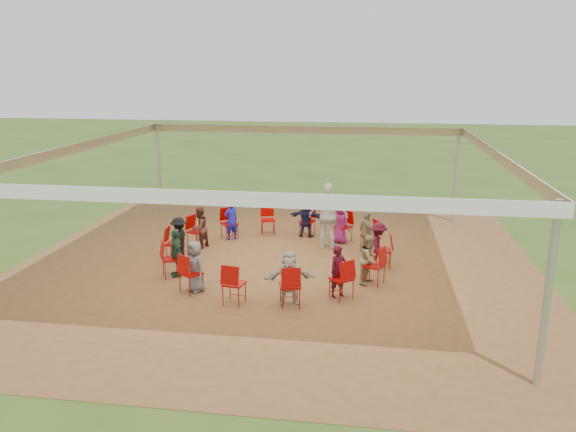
# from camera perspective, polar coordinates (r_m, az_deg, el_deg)

# --- Properties ---
(ground) EXTENTS (80.00, 80.00, 0.00)m
(ground) POSITION_cam_1_polar(r_m,az_deg,el_deg) (14.39, -1.13, -4.88)
(ground) COLOR #335119
(ground) RESTS_ON ground
(dirt_patch) EXTENTS (13.00, 13.00, 0.00)m
(dirt_patch) POSITION_cam_1_polar(r_m,az_deg,el_deg) (14.39, -1.13, -4.86)
(dirt_patch) COLOR brown
(dirt_patch) RESTS_ON ground
(tent) EXTENTS (10.33, 10.33, 3.00)m
(tent) POSITION_cam_1_polar(r_m,az_deg,el_deg) (13.78, -1.18, 4.45)
(tent) COLOR #B2B2B7
(tent) RESTS_ON ground
(chair_0) EXTENTS (0.46, 0.44, 0.90)m
(chair_0) POSITION_cam_1_polar(r_m,az_deg,el_deg) (14.18, 9.60, -3.47)
(chair_0) COLOR #A00400
(chair_0) RESTS_ON ground
(chair_1) EXTENTS (0.59, 0.58, 0.90)m
(chair_1) POSITION_cam_1_polar(r_m,az_deg,el_deg) (15.27, 8.36, -2.11)
(chair_1) COLOR #A00400
(chair_1) RESTS_ON ground
(chair_2) EXTENTS (0.60, 0.60, 0.90)m
(chair_2) POSITION_cam_1_polar(r_m,az_deg,el_deg) (16.14, 5.62, -1.10)
(chair_2) COLOR #A00400
(chair_2) RESTS_ON ground
(chair_3) EXTENTS (0.49, 0.51, 0.90)m
(chair_3) POSITION_cam_1_polar(r_m,az_deg,el_deg) (16.67, 1.97, -0.52)
(chair_3) COLOR #A00400
(chair_3) RESTS_ON ground
(chair_4) EXTENTS (0.52, 0.54, 0.90)m
(chair_4) POSITION_cam_1_polar(r_m,az_deg,el_deg) (16.79, -2.06, -0.41)
(chair_4) COLOR #A00400
(chair_4) RESTS_ON ground
(chair_5) EXTENTS (0.61, 0.61, 0.90)m
(chair_5) POSITION_cam_1_polar(r_m,az_deg,el_deg) (16.48, -5.98, -0.77)
(chair_5) COLOR #A00400
(chair_5) RESTS_ON ground
(chair_6) EXTENTS (0.57, 0.56, 0.90)m
(chair_6) POSITION_cam_1_polar(r_m,az_deg,el_deg) (15.79, -9.28, -1.58)
(chair_6) COLOR #A00400
(chair_6) RESTS_ON ground
(chair_7) EXTENTS (0.46, 0.44, 0.90)m
(chair_7) POSITION_cam_1_polar(r_m,az_deg,el_deg) (14.80, -11.41, -2.79)
(chair_7) COLOR #A00400
(chair_7) RESTS_ON ground
(chair_8) EXTENTS (0.59, 0.58, 0.90)m
(chair_8) POSITION_cam_1_polar(r_m,az_deg,el_deg) (13.68, -11.77, -4.26)
(chair_8) COLOR #A00400
(chair_8) RESTS_ON ground
(chair_9) EXTENTS (0.60, 0.60, 0.90)m
(chair_9) POSITION_cam_1_polar(r_m,az_deg,el_deg) (12.64, -9.82, -5.76)
(chair_9) COLOR #A00400
(chair_9) RESTS_ON ground
(chair_10) EXTENTS (0.49, 0.51, 0.90)m
(chair_10) POSITION_cam_1_polar(r_m,az_deg,el_deg) (11.93, -5.51, -6.87)
(chair_10) COLOR #A00400
(chair_10) RESTS_ON ground
(chair_11) EXTENTS (0.52, 0.54, 0.90)m
(chair_11) POSITION_cam_1_polar(r_m,az_deg,el_deg) (11.76, 0.19, -7.12)
(chair_11) COLOR #A00400
(chair_11) RESTS_ON ground
(chair_12) EXTENTS (0.61, 0.61, 0.90)m
(chair_12) POSITION_cam_1_polar(r_m,az_deg,el_deg) (12.19, 5.45, -6.39)
(chair_12) COLOR #A00400
(chair_12) RESTS_ON ground
(chair_13) EXTENTS (0.57, 0.56, 0.90)m
(chair_13) POSITION_cam_1_polar(r_m,az_deg,el_deg) (13.08, 8.75, -5.01)
(chair_13) COLOR #A00400
(chair_13) RESTS_ON ground
(person_seated_0) EXTENTS (0.40, 0.76, 1.16)m
(person_seated_0) POSITION_cam_1_polar(r_m,az_deg,el_deg) (14.14, 9.14, -2.94)
(person_seated_0) COLOR #400716
(person_seated_0) RESTS_ON ground
(person_seated_1) EXTENTS (0.63, 0.76, 1.16)m
(person_seated_1) POSITION_cam_1_polar(r_m,az_deg,el_deg) (15.18, 7.98, -1.67)
(person_seated_1) COLOR #8F7D55
(person_seated_1) RESTS_ON ground
(person_seated_2) EXTENTS (0.64, 0.59, 1.16)m
(person_seated_2) POSITION_cam_1_polar(r_m,az_deg,el_deg) (16.01, 5.36, -0.72)
(person_seated_2) COLOR #991F68
(person_seated_2) RESTS_ON ground
(person_seated_3) EXTENTS (1.13, 0.58, 1.16)m
(person_seated_3) POSITION_cam_1_polar(r_m,az_deg,el_deg) (16.52, 1.86, -0.18)
(person_seated_3) COLOR #1B173B
(person_seated_3) RESTS_ON ground
(person_seated_4) EXTENTS (0.50, 0.49, 1.16)m
(person_seated_4) POSITION_cam_1_polar(r_m,az_deg,el_deg) (16.34, -5.80, -0.42)
(person_seated_4) COLOR #1B1BA7
(person_seated_4) RESTS_ON ground
(person_seated_5) EXTENTS (0.52, 0.64, 1.16)m
(person_seated_5) POSITION_cam_1_polar(r_m,az_deg,el_deg) (15.67, -8.97, -1.18)
(person_seated_5) COLOR #532C22
(person_seated_5) RESTS_ON ground
(person_seated_6) EXTENTS (0.40, 0.76, 1.16)m
(person_seated_6) POSITION_cam_1_polar(r_m,az_deg,el_deg) (14.73, -10.99, -2.31)
(person_seated_6) COLOR black
(person_seated_6) RESTS_ON ground
(person_seated_7) EXTENTS (0.63, 0.76, 1.16)m
(person_seated_7) POSITION_cam_1_polar(r_m,az_deg,el_deg) (13.65, -11.30, -3.68)
(person_seated_7) COLOR #25462E
(person_seated_7) RESTS_ON ground
(person_seated_8) EXTENTS (0.64, 0.59, 1.16)m
(person_seated_8) POSITION_cam_1_polar(r_m,az_deg,el_deg) (12.66, -9.41, -5.07)
(person_seated_8) COLOR slate
(person_seated_8) RESTS_ON ground
(person_seated_9) EXTENTS (1.14, 0.67, 1.16)m
(person_seated_9) POSITION_cam_1_polar(r_m,az_deg,el_deg) (11.83, 0.12, -6.30)
(person_seated_9) COLOR #B1AE9F
(person_seated_9) RESTS_ON ground
(person_seated_10) EXTENTS (0.50, 0.49, 1.16)m
(person_seated_10) POSITION_cam_1_polar(r_m,az_deg,el_deg) (12.23, 5.12, -5.63)
(person_seated_10) COLOR #400716
(person_seated_10) RESTS_ON ground
(person_seated_11) EXTENTS (0.52, 0.64, 1.16)m
(person_seated_11) POSITION_cam_1_polar(r_m,az_deg,el_deg) (13.08, 8.28, -4.37)
(person_seated_11) COLOR #8F7D55
(person_seated_11) RESTS_ON ground
(standing_person) EXTENTS (1.07, 0.55, 1.82)m
(standing_person) POSITION_cam_1_polar(r_m,az_deg,el_deg) (15.46, 4.15, 0.02)
(standing_person) COLOR silver
(standing_person) RESTS_ON ground
(cable_coil) EXTENTS (0.35, 0.35, 0.03)m
(cable_coil) POSITION_cam_1_polar(r_m,az_deg,el_deg) (14.74, 0.02, -4.32)
(cable_coil) COLOR black
(cable_coil) RESTS_ON ground
(laptop) EXTENTS (0.27, 0.33, 0.22)m
(laptop) POSITION_cam_1_polar(r_m,az_deg,el_deg) (14.14, 8.48, -3.04)
(laptop) COLOR #B7B7BC
(laptop) RESTS_ON ground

